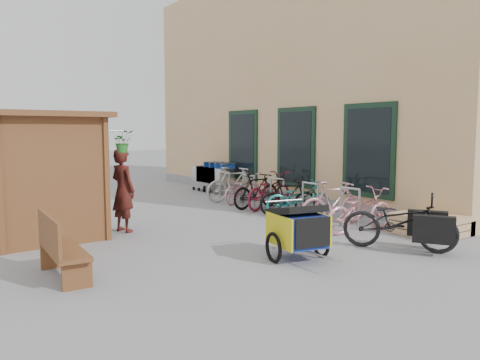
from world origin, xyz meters
TOP-DOWN VIEW (x-y plane):
  - ground at (0.00, 0.00)m, footprint 80.00×80.00m
  - building at (6.49, 4.50)m, footprint 6.07×13.00m
  - kiosk at (-3.28, 2.47)m, footprint 2.49×1.65m
  - bike_rack at (2.30, 2.40)m, footprint 0.05×5.35m
  - pallet_stack at (3.00, -1.40)m, footprint 1.00×1.20m
  - bench at (-3.67, -0.02)m, footprint 0.51×1.46m
  - shopping_carts at (3.00, 6.59)m, footprint 0.57×1.93m
  - child_trailer at (-0.29, -1.19)m, footprint 1.01×1.62m
  - cargo_bike at (1.55, -1.81)m, footprint 1.58×1.96m
  - person_kiosk at (-1.77, 2.41)m, footprint 0.56×0.71m
  - bike_0 at (2.11, -0.44)m, footprint 1.77×0.76m
  - bike_1 at (2.28, 0.44)m, footprint 1.66×0.91m
  - bike_2 at (2.31, 1.61)m, footprint 1.75×1.08m
  - bike_3 at (2.23, 1.90)m, footprint 1.53×0.88m
  - bike_4 at (2.45, 2.89)m, footprint 1.94×1.10m
  - bike_5 at (2.20, 3.13)m, footprint 1.60×0.56m
  - bike_6 at (2.43, 4.06)m, footprint 1.69×0.98m
  - bike_7 at (2.37, 4.45)m, footprint 1.74×0.66m

SIDE VIEW (x-z plane):
  - ground at x=0.00m, z-range 0.00..0.00m
  - pallet_stack at x=3.00m, z-range 0.01..0.41m
  - bike_6 at x=2.43m, z-range 0.00..0.84m
  - bike_2 at x=2.31m, z-range 0.00..0.87m
  - bike_3 at x=2.23m, z-range 0.00..0.88m
  - bike_0 at x=2.11m, z-range 0.00..0.91m
  - bench at x=-3.67m, z-range 0.01..0.92m
  - bike_5 at x=2.20m, z-range 0.00..0.95m
  - bike_1 at x=2.28m, z-range 0.00..0.96m
  - bike_4 at x=2.45m, z-range 0.00..0.96m
  - cargo_bike at x=1.55m, z-range 0.00..1.00m
  - bike_7 at x=2.37m, z-range 0.00..1.02m
  - child_trailer at x=-0.29m, z-range 0.05..0.98m
  - bike_rack at x=2.30m, z-range 0.08..0.95m
  - shopping_carts at x=3.00m, z-range 0.08..1.12m
  - person_kiosk at x=-1.77m, z-range 0.00..1.70m
  - kiosk at x=-3.28m, z-range 0.35..2.75m
  - building at x=6.49m, z-range -0.01..6.99m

